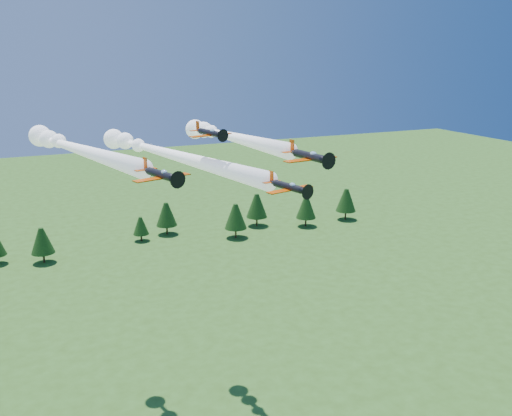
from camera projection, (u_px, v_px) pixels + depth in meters
name	position (u px, v px, depth m)	size (l,w,h in m)	color
plane_lead	(165.00, 153.00, 92.06)	(17.08, 53.33, 3.70)	black
plane_left	(74.00, 148.00, 87.43)	(16.70, 44.49, 3.70)	black
plane_right	(228.00, 136.00, 99.26)	(11.14, 42.26, 3.70)	black
plane_slot	(210.00, 133.00, 80.03)	(6.48, 7.14, 2.26)	black
treeline	(165.00, 221.00, 189.76)	(178.85, 20.74, 11.95)	#382314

